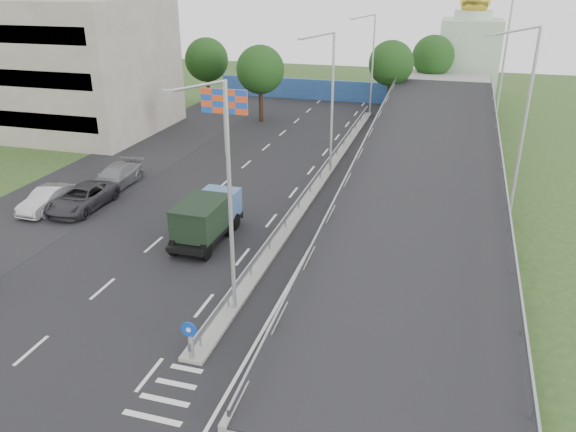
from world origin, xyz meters
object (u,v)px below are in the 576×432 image
at_px(sign_bollard, 190,340).
at_px(parked_car_d, 116,177).
at_px(lamp_post_near, 225,190).
at_px(parked_car_b, 48,199).
at_px(parked_car_c, 82,198).
at_px(lamp_post_mid, 330,96).
at_px(dump_truck, 207,217).
at_px(billboard, 224,105).
at_px(lamp_post_far, 371,59).
at_px(church, 469,51).

xyz_separation_m(sign_bollard, parked_car_d, (-13.62, 16.50, -0.27)).
bearing_deg(sign_bollard, lamp_post_near, 88.36).
bearing_deg(lamp_post_near, parked_car_d, 137.28).
xyz_separation_m(parked_car_b, parked_car_c, (2.01, 0.78, 0.02)).
height_order(parked_car_b, parked_car_d, parked_car_d).
bearing_deg(parked_car_c, lamp_post_mid, 39.60).
bearing_deg(dump_truck, parked_car_b, 174.76).
relative_size(billboard, parked_car_d, 1.04).
xyz_separation_m(lamp_post_near, parked_car_b, (-15.54, 7.71, -5.08)).
bearing_deg(dump_truck, lamp_post_far, 84.06).
height_order(lamp_post_far, dump_truck, lamp_post_far).
bearing_deg(dump_truck, parked_car_c, 168.95).
bearing_deg(church, lamp_post_far, -125.24).
height_order(parked_car_b, parked_car_c, parked_car_c).
height_order(lamp_post_near, parked_car_c, lamp_post_near).
height_order(parked_car_c, parked_car_d, parked_car_d).
bearing_deg(sign_bollard, parked_car_c, 137.44).
height_order(lamp_post_mid, dump_truck, lamp_post_mid).
distance_m(dump_truck, parked_car_d, 11.60).
bearing_deg(lamp_post_mid, dump_truck, -106.28).
bearing_deg(parked_car_d, sign_bollard, -51.82).
distance_m(lamp_post_far, billboard, 20.24).
bearing_deg(lamp_post_near, sign_bollard, -91.64).
bearing_deg(billboard, lamp_post_far, 63.16).
bearing_deg(church, billboard, -120.70).
bearing_deg(parked_car_b, dump_truck, -5.19).
height_order(lamp_post_mid, parked_car_c, lamp_post_mid).
bearing_deg(billboard, dump_truck, -71.59).
distance_m(sign_bollard, dump_truck, 11.01).
bearing_deg(lamp_post_mid, lamp_post_near, -90.00).
height_order(church, dump_truck, church).
bearing_deg(billboard, church, 59.30).
bearing_deg(dump_truck, lamp_post_near, -57.93).
bearing_deg(lamp_post_near, billboard, 112.49).
distance_m(church, parked_car_c, 51.38).
height_order(billboard, dump_truck, billboard).
height_order(billboard, parked_car_b, billboard).
bearing_deg(lamp_post_far, lamp_post_mid, -90.00).
xyz_separation_m(billboard, parked_car_b, (-6.43, -14.29, -3.46)).
relative_size(lamp_post_near, parked_car_b, 2.28).
height_order(lamp_post_mid, parked_car_b, lamp_post_mid).
distance_m(parked_car_b, parked_car_d, 5.29).
xyz_separation_m(sign_bollard, lamp_post_near, (0.11, 3.83, 4.77)).
bearing_deg(parked_car_b, sign_bollard, -35.97).
xyz_separation_m(billboard, parked_car_d, (-4.62, -9.32, -3.42)).
distance_m(lamp_post_near, dump_truck, 8.77).
bearing_deg(parked_car_c, parked_car_b, -159.50).
bearing_deg(lamp_post_mid, parked_car_d, -151.94).
relative_size(parked_car_b, parked_car_d, 0.84).
distance_m(lamp_post_near, parked_car_c, 16.76).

